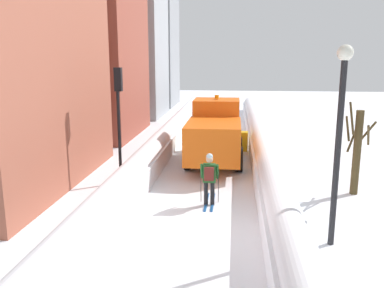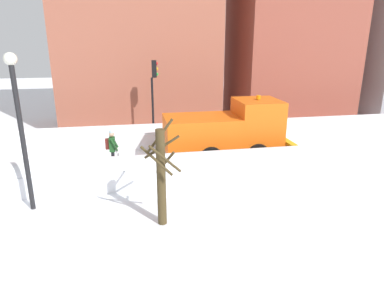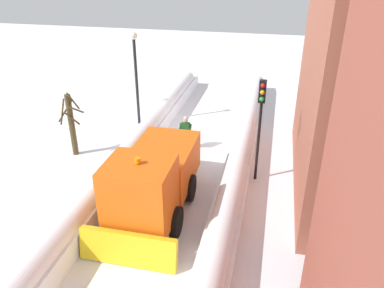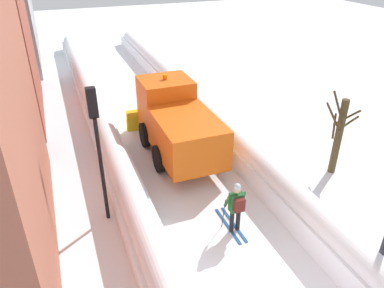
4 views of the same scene
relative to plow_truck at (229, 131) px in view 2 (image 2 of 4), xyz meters
name	(u,v)px [view 2 (image 2 of 4)]	position (x,y,z in m)	size (l,w,h in m)	color
ground_plane	(267,156)	(-0.28, 2.14, -1.48)	(80.00, 80.00, 0.00)	white
snowbank_left	(251,131)	(-2.79, 2.14, -0.87)	(1.10, 36.00, 1.29)	white
snowbank_right	(291,161)	(2.23, 2.14, -0.88)	(1.10, 36.00, 1.27)	white
building_brick_mid	(292,8)	(-8.45, 6.79, 6.19)	(6.43, 7.78, 15.33)	brown
plow_truck	(229,131)	(0.00, 0.00, 0.00)	(3.20, 5.98, 3.12)	orange
skier	(112,147)	(0.08, -5.40, -0.48)	(0.62, 1.80, 1.81)	black
traffic_light_pole	(154,86)	(-3.57, -3.20, 1.70)	(0.28, 0.42, 4.54)	black
street_lamp	(19,115)	(3.53, -7.99, 1.84)	(0.40, 0.40, 5.23)	black
bare_tree_near	(161,175)	(5.29, -3.68, 0.18)	(0.99, 1.24, 3.35)	#45381F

